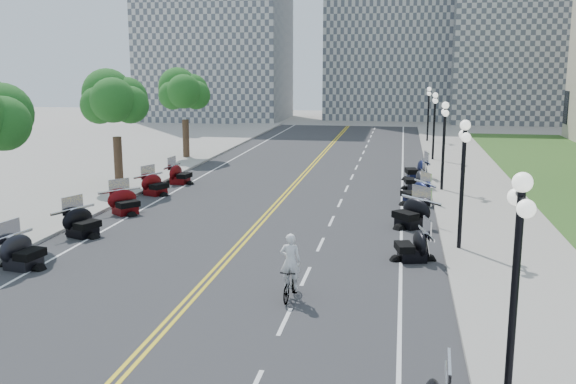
{
  "coord_description": "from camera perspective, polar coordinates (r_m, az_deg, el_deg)",
  "views": [
    {
      "loc": [
        6.28,
        -20.74,
        7.13
      ],
      "look_at": [
        1.76,
        4.58,
        2.0
      ],
      "focal_mm": 40.0,
      "sensor_mm": 36.0,
      "label": 1
    }
  ],
  "objects": [
    {
      "name": "motorcycle_s_7",
      "position": [
        31.94,
        -14.3,
        -0.73
      ],
      "size": [
        2.71,
        2.71,
        1.35
      ],
      "primitive_type": null,
      "rotation": [
        0.0,
        0.0,
        0.89
      ],
      "color": "#590A0C",
      "rests_on": "road"
    },
    {
      "name": "motorcycle_s_9",
      "position": [
        39.37,
        -9.59,
        1.66
      ],
      "size": [
        2.1,
        2.1,
        1.32
      ],
      "primitive_type": null,
      "rotation": [
        0.0,
        0.0,
        1.45
      ],
      "color": "#590A0C",
      "rests_on": "road"
    },
    {
      "name": "distant_block_c",
      "position": [
        87.25,
        21.06,
        13.09
      ],
      "size": [
        20.0,
        14.0,
        22.0
      ],
      "primitive_type": "cube",
      "color": "gray",
      "rests_on": "ground"
    },
    {
      "name": "lane_dash_17",
      "position": [
        65.2,
        7.38,
        4.92
      ],
      "size": [
        0.12,
        2.0,
        0.0
      ],
      "primitive_type": "cube",
      "color": "white",
      "rests_on": "road"
    },
    {
      "name": "bicycle",
      "position": [
        19.94,
        0.21,
        -8.13
      ],
      "size": [
        0.59,
        1.71,
        1.01
      ],
      "primitive_type": "imported",
      "rotation": [
        0.0,
        0.0,
        -0.07
      ],
      "color": "#A51414",
      "rests_on": "road"
    },
    {
      "name": "distant_block_b",
      "position": [
        89.12,
        8.97,
        16.22
      ],
      "size": [
        16.0,
        12.0,
        30.0
      ],
      "primitive_type": "cube",
      "color": "gray",
      "rests_on": "ground"
    },
    {
      "name": "edge_line_south",
      "position": [
        34.01,
        -12.03,
        -1.05
      ],
      "size": [
        0.12,
        90.0,
        0.0
      ],
      "primitive_type": "cube",
      "color": "white",
      "rests_on": "road"
    },
    {
      "name": "cyclist_rider",
      "position": [
        19.53,
        0.22,
        -4.32
      ],
      "size": [
        0.64,
        0.42,
        1.74
      ],
      "primitive_type": "imported",
      "rotation": [
        0.0,
        0.0,
        3.14
      ],
      "color": "white",
      "rests_on": "bicycle"
    },
    {
      "name": "sidewalk_south",
      "position": [
        35.72,
        -18.14,
        -0.68
      ],
      "size": [
        5.0,
        90.0,
        0.15
      ],
      "primitive_type": "cube",
      "color": "#9E9991",
      "rests_on": "ground"
    },
    {
      "name": "street_lamp_4",
      "position": [
        49.0,
        12.85,
        5.7
      ],
      "size": [
        0.5,
        1.2,
        4.9
      ],
      "primitive_type": null,
      "color": "black",
      "rests_on": "sidewalk_north"
    },
    {
      "name": "motorcycle_s_8",
      "position": [
        36.25,
        -11.73,
        0.76
      ],
      "size": [
        2.48,
        2.48,
        1.32
      ],
      "primitive_type": null,
      "rotation": [
        0.0,
        0.0,
        1.16
      ],
      "color": "#590A0C",
      "rests_on": "road"
    },
    {
      "name": "motorcycle_n_8",
      "position": [
        33.66,
        11.27,
        0.02
      ],
      "size": [
        2.62,
        2.62,
        1.37
      ],
      "primitive_type": null,
      "rotation": [
        0.0,
        0.0,
        -1.11
      ],
      "color": "black",
      "rests_on": "road"
    },
    {
      "name": "street_lamp_5",
      "position": [
        60.95,
        12.36,
        6.76
      ],
      "size": [
        0.5,
        1.2,
        4.9
      ],
      "primitive_type": null,
      "color": "black",
      "rests_on": "sidewalk_north"
    },
    {
      "name": "lane_dash_15",
      "position": [
        57.27,
        6.97,
        4.06
      ],
      "size": [
        0.12,
        2.0,
        0.0
      ],
      "primitive_type": "cube",
      "color": "white",
      "rests_on": "road"
    },
    {
      "name": "centerline_yellow_b",
      "position": [
        32.15,
        -1.19,
        -1.51
      ],
      "size": [
        0.12,
        90.0,
        0.0
      ],
      "primitive_type": "cube",
      "color": "yellow",
      "rests_on": "road"
    },
    {
      "name": "distant_block_a",
      "position": [
        86.43,
        -6.45,
        15.11
      ],
      "size": [
        18.0,
        14.0,
        26.0
      ],
      "primitive_type": "cube",
      "color": "gray",
      "rests_on": "ground"
    },
    {
      "name": "lane_dash_6",
      "position": [
        22.14,
        1.59,
        -7.48
      ],
      "size": [
        0.12,
        2.0,
        0.0
      ],
      "primitive_type": "cube",
      "color": "white",
      "rests_on": "road"
    },
    {
      "name": "lane_dash_7",
      "position": [
        25.93,
        2.91,
        -4.67
      ],
      "size": [
        0.12,
        2.0,
        0.0
      ],
      "primitive_type": "cube",
      "color": "white",
      "rests_on": "road"
    },
    {
      "name": "lane_dash_14",
      "position": [
        53.31,
        6.73,
        3.53
      ],
      "size": [
        0.12,
        2.0,
        0.0
      ],
      "primitive_type": "cube",
      "color": "white",
      "rests_on": "road"
    },
    {
      "name": "ground",
      "position": [
        22.81,
        -6.44,
        -7.01
      ],
      "size": [
        160.0,
        160.0,
        0.0
      ],
      "primitive_type": "plane",
      "color": "gray"
    },
    {
      "name": "motorcycle_s_5",
      "position": [
        24.66,
        -22.53,
        -4.75
      ],
      "size": [
        2.26,
        2.26,
        1.37
      ],
      "primitive_type": null,
      "rotation": [
        0.0,
        0.0,
        1.41
      ],
      "color": "black",
      "rests_on": "road"
    },
    {
      "name": "lane_dash_16",
      "position": [
        61.23,
        7.19,
        4.52
      ],
      "size": [
        0.12,
        2.0,
        0.0
      ],
      "primitive_type": "cube",
      "color": "white",
      "rests_on": "road"
    },
    {
      "name": "motorcycle_n_6",
      "position": [
        24.12,
        11.0,
        -4.53
      ],
      "size": [
        2.21,
        2.21,
        1.29
      ],
      "primitive_type": null,
      "rotation": [
        0.0,
        0.0,
        -1.34
      ],
      "color": "black",
      "rests_on": "road"
    },
    {
      "name": "lane_dash_19",
      "position": [
        73.15,
        7.69,
        5.6
      ],
      "size": [
        0.12,
        2.0,
        0.0
      ],
      "primitive_type": "cube",
      "color": "white",
      "rests_on": "road"
    },
    {
      "name": "lane_dash_9",
      "position": [
        33.64,
        4.63,
        -0.97
      ],
      "size": [
        0.12,
        2.0,
        0.0
      ],
      "primitive_type": "cube",
      "color": "white",
      "rests_on": "road"
    },
    {
      "name": "tree_3",
      "position": [
        38.44,
        -15.09,
        7.35
      ],
      "size": [
        4.8,
        4.8,
        9.2
      ],
      "primitive_type": null,
      "color": "#235619",
      "rests_on": "sidewalk_south"
    },
    {
      "name": "motorcycle_n_10",
      "position": [
        40.87,
        11.38,
        2.04
      ],
      "size": [
        2.43,
        2.43,
        1.45
      ],
      "primitive_type": null,
      "rotation": [
        0.0,
        0.0,
        -1.38
      ],
      "color": "black",
      "rests_on": "road"
    },
    {
      "name": "lane_dash_5",
      "position": [
        18.45,
        -0.3,
        -11.42
      ],
      "size": [
        0.12,
        2.0,
        0.0
      ],
      "primitive_type": "cube",
      "color": "white",
      "rests_on": "road"
    },
    {
      "name": "road",
      "position": [
        32.17,
        -1.4,
        -1.52
      ],
      "size": [
        16.0,
        90.0,
        0.01
      ],
      "primitive_type": "cube",
      "color": "#333335",
      "rests_on": "ground"
    },
    {
      "name": "street_lamp_2",
      "position": [
        25.26,
        15.22,
        0.55
      ],
      "size": [
        0.5,
        1.2,
        4.9
      ],
      "primitive_type": null,
      "color": "black",
      "rests_on": "sidewalk_north"
    },
    {
      "name": "tree_4",
      "position": [
        49.55,
        -9.18,
        8.39
      ],
      "size": [
        4.8,
        4.8,
        9.2
      ],
      "primitive_type": null,
      "color": "#235619",
      "rests_on": "sidewalk_south"
    },
    {
      "name": "lane_dash_13",
      "position": [
        49.35,
        6.44,
        2.92
      ],
      "size": [
        0.12,
        2.0,
        0.0
      ],
      "primitive_type": "cube",
      "color": "white",
      "rests_on": "road"
    },
    {
      "name": "motorcycle_s_6",
      "position": [
        28.31,
        -17.83,
        -2.44
      ],
      "size": [
        2.53,
        2.53,
        1.36
      ],
      "primitive_type": null,
      "rotation": [
        0.0,
        0.0,
        1.19
      ],
      "color": "black",
      "rests_on": "road"
    },
    {
      "name": "street_lamp_3",
      "position": [
        37.09,
        13.66,
        3.95
      ],
      "size": [
        0.5,
        1.2,
        4.9
      ],
      "primitive_type": null,
      "color": "black",
      "rests_on": "sidewalk_north"
    },
    {
      "name": "edge_line_north",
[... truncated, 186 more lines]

